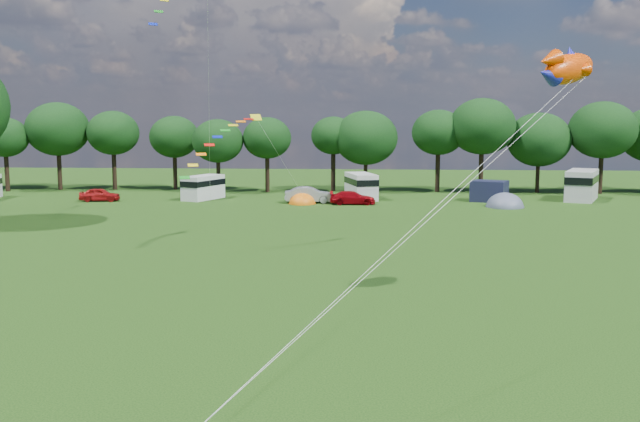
# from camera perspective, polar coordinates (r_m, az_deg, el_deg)

# --- Properties ---
(ground_plane) EXTENTS (180.00, 180.00, 0.00)m
(ground_plane) POSITION_cam_1_polar(r_m,az_deg,el_deg) (24.98, -1.32, -11.55)
(ground_plane) COLOR black
(ground_plane) RESTS_ON ground
(tree_line) EXTENTS (102.98, 10.98, 10.27)m
(tree_line) POSITION_cam_1_polar(r_m,az_deg,el_deg) (78.58, 6.33, 6.11)
(tree_line) COLOR black
(tree_line) RESTS_ON ground
(car_a) EXTENTS (4.11, 2.06, 1.31)m
(car_a) POSITION_cam_1_polar(r_m,az_deg,el_deg) (73.20, -17.21, 1.26)
(car_a) COLOR #AC1314
(car_a) RESTS_ON ground
(car_b) EXTENTS (4.54, 2.06, 1.56)m
(car_b) POSITION_cam_1_polar(r_m,az_deg,el_deg) (68.54, -0.87, 1.30)
(car_b) COLOR #93959B
(car_b) RESTS_ON ground
(car_c) EXTENTS (4.25, 1.93, 1.25)m
(car_c) POSITION_cam_1_polar(r_m,az_deg,el_deg) (67.46, 2.62, 1.06)
(car_c) COLOR #97050C
(car_c) RESTS_ON ground
(campervan_b) EXTENTS (3.79, 5.31, 2.40)m
(campervan_b) POSITION_cam_1_polar(r_m,az_deg,el_deg) (72.51, -9.33, 1.94)
(campervan_b) COLOR silver
(campervan_b) RESTS_ON ground
(campervan_c) EXTENTS (3.59, 5.68, 2.58)m
(campervan_c) POSITION_cam_1_polar(r_m,az_deg,el_deg) (71.99, 3.31, 2.07)
(campervan_c) COLOR silver
(campervan_c) RESTS_ON ground
(campervan_d) EXTENTS (4.73, 6.63, 2.99)m
(campervan_d) POSITION_cam_1_polar(r_m,az_deg,el_deg) (75.45, 20.21, 2.04)
(campervan_d) COLOR #BBBBBD
(campervan_d) RESTS_ON ground
(tent_orange) EXTENTS (2.62, 2.87, 2.05)m
(tent_orange) POSITION_cam_1_polar(r_m,az_deg,el_deg) (67.90, -1.43, 0.59)
(tent_orange) COLOR orange
(tent_orange) RESTS_ON ground
(tent_greyblue) EXTENTS (3.53, 3.86, 2.62)m
(tent_greyblue) POSITION_cam_1_polar(r_m,az_deg,el_deg) (67.62, 14.57, 0.33)
(tent_greyblue) COLOR slate
(tent_greyblue) RESTS_ON ground
(awning_navy) EXTENTS (4.02, 3.69, 2.04)m
(awning_navy) POSITION_cam_1_polar(r_m,az_deg,el_deg) (71.65, 13.39, 1.56)
(awning_navy) COLOR #191B35
(awning_navy) RESTS_ON ground
(fish_kite) EXTENTS (3.20, 2.88, 1.83)m
(fish_kite) POSITION_cam_1_polar(r_m,az_deg,el_deg) (30.74, 19.01, 10.74)
(fish_kite) COLOR #F14503
(fish_kite) RESTS_ON ground
(streamer_kite_b) EXTENTS (4.39, 4.66, 3.84)m
(streamer_kite_b) POSITION_cam_1_polar(r_m,az_deg,el_deg) (44.49, -7.42, 6.04)
(streamer_kite_b) COLOR yellow
(streamer_kite_b) RESTS_ON ground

